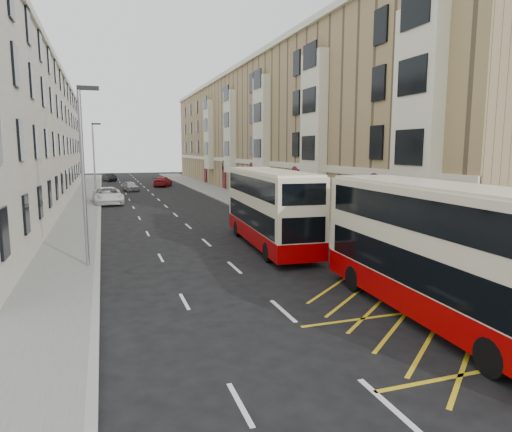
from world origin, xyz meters
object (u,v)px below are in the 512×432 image
object	(u,v)px
white_van	(108,196)
car_red	(163,182)
street_lamp_near	(84,167)
double_decker_rear	(270,208)
car_dark	(109,177)
pedestrian_far	(456,260)
street_lamp_far	(94,157)
car_silver	(130,186)
double_decker_front	(441,253)

from	to	relation	value
white_van	car_red	bearing A→B (deg)	65.49
street_lamp_near	double_decker_rear	xyz separation A→B (m)	(9.49, 1.83, -2.46)
white_van	car_dark	size ratio (longest dim) A/B	1.45
pedestrian_far	white_van	distance (m)	35.74
street_lamp_far	car_dark	bearing A→B (deg)	86.58
double_decker_rear	white_van	size ratio (longest dim) A/B	1.82
street_lamp_near	car_silver	bearing A→B (deg)	84.11
double_decker_rear	pedestrian_far	bearing A→B (deg)	-61.41
street_lamp_near	double_decker_rear	size ratio (longest dim) A/B	0.74
white_van	double_decker_rear	bearing A→B (deg)	-73.93
street_lamp_far	car_silver	xyz separation A→B (m)	(4.07, 9.49, -3.99)
double_decker_rear	white_van	bearing A→B (deg)	112.98
double_decker_rear	pedestrian_far	distance (m)	10.47
double_decker_front	car_red	bearing A→B (deg)	94.72
street_lamp_near	car_red	size ratio (longest dim) A/B	1.62
street_lamp_far	double_decker_rear	distance (m)	29.82
car_red	pedestrian_far	bearing A→B (deg)	114.74
street_lamp_near	street_lamp_far	size ratio (longest dim) A/B	1.00
street_lamp_far	car_dark	distance (m)	30.37
double_decker_rear	car_silver	distance (m)	38.08
street_lamp_near	street_lamp_far	xyz separation A→B (m)	(0.00, 30.00, 0.00)
street_lamp_near	white_van	world-z (taller)	street_lamp_near
car_silver	pedestrian_far	bearing A→B (deg)	-91.37
car_dark	pedestrian_far	bearing A→B (deg)	-96.39
street_lamp_near	street_lamp_far	world-z (taller)	same
street_lamp_far	pedestrian_far	distance (m)	40.25
white_van	car_dark	world-z (taller)	white_van
car_silver	car_red	world-z (taller)	car_red
street_lamp_near	car_red	world-z (taller)	street_lamp_near
double_decker_rear	car_dark	xyz separation A→B (m)	(-7.69, 58.23, -1.49)
car_dark	car_red	bearing A→B (deg)	-79.44
double_decker_rear	street_lamp_far	bearing A→B (deg)	112.40
double_decker_rear	pedestrian_far	world-z (taller)	double_decker_rear
white_van	double_decker_front	bearing A→B (deg)	-78.34
double_decker_front	white_van	distance (m)	37.41
street_lamp_near	car_silver	size ratio (longest dim) A/B	2.13
street_lamp_far	white_van	bearing A→B (deg)	-74.73
street_lamp_near	car_dark	world-z (taller)	street_lamp_near
double_decker_rear	double_decker_front	bearing A→B (deg)	-80.60
double_decker_front	pedestrian_far	bearing A→B (deg)	43.88
pedestrian_far	car_red	size ratio (longest dim) A/B	0.37
double_decker_front	street_lamp_near	bearing A→B (deg)	138.93
street_lamp_far	car_red	xyz separation A→B (m)	(9.03, 15.90, -3.92)
street_lamp_near	double_decker_rear	world-z (taller)	street_lamp_near
street_lamp_far	pedestrian_far	size ratio (longest dim) A/B	4.37
street_lamp_far	street_lamp_near	bearing A→B (deg)	-90.00
pedestrian_far	white_van	size ratio (longest dim) A/B	0.31
double_decker_front	double_decker_rear	world-z (taller)	double_decker_front
double_decker_rear	car_red	bearing A→B (deg)	94.38
car_red	white_van	bearing A→B (deg)	88.20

